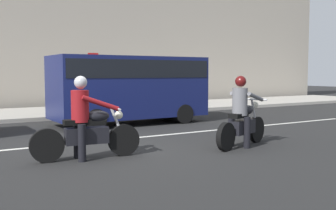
% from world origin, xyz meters
% --- Properties ---
extents(ground_plane, '(80.00, 80.00, 0.00)m').
position_xyz_m(ground_plane, '(0.00, 0.00, 0.00)').
color(ground_plane, black).
extents(sidewalk_slab, '(40.00, 4.40, 0.14)m').
position_xyz_m(sidewalk_slab, '(0.00, 8.00, 0.07)').
color(sidewalk_slab, '#A8A399').
rests_on(sidewalk_slab, ground_plane).
extents(lane_marking_stripe, '(18.00, 0.14, 0.01)m').
position_xyz_m(lane_marking_stripe, '(0.51, 0.90, 0.00)').
color(lane_marking_stripe, silver).
rests_on(lane_marking_stripe, ground_plane).
extents(motorcycle_with_rider_gray, '(1.99, 0.92, 1.62)m').
position_xyz_m(motorcycle_with_rider_gray, '(2.74, -1.48, 0.66)').
color(motorcycle_with_rider_gray, black).
rests_on(motorcycle_with_rider_gray, ground_plane).
extents(motorcycle_with_rider_crimson, '(2.16, 0.72, 1.63)m').
position_xyz_m(motorcycle_with_rider_crimson, '(-0.77, -0.90, 0.66)').
color(motorcycle_with_rider_crimson, black).
rests_on(motorcycle_with_rider_crimson, ground_plane).
extents(parked_van_navy, '(5.04, 1.96, 2.21)m').
position_xyz_m(parked_van_navy, '(2.42, 3.58, 1.29)').
color(parked_van_navy, '#11194C').
rests_on(parked_van_navy, ground_plane).
extents(street_sign_post, '(0.44, 0.08, 2.37)m').
position_xyz_m(street_sign_post, '(2.56, 7.16, 1.59)').
color(street_sign_post, gray).
rests_on(street_sign_post, sidewalk_slab).
extents(pedestrian_bystander, '(0.34, 0.34, 1.73)m').
position_xyz_m(pedestrian_bystander, '(4.17, 8.56, 1.15)').
color(pedestrian_bystander, black).
rests_on(pedestrian_bystander, sidewalk_slab).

